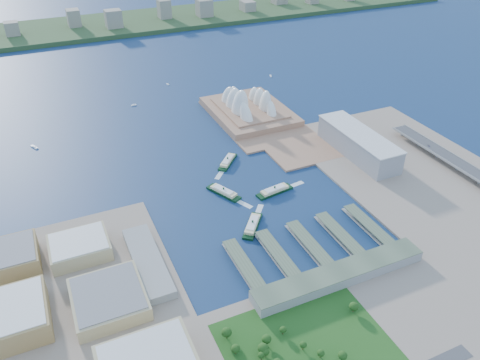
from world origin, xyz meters
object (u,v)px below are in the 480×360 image
ferry_d (275,190)px  opera_house (249,99)px  ferry_b (228,160)px  toaster_building (358,144)px  ferry_c (253,224)px  ferry_a (224,191)px  car_c (429,146)px

ferry_d → opera_house: bearing=-25.9°
ferry_d → ferry_b: bearing=6.9°
opera_house → ferry_b: 174.75m
opera_house → toaster_building: (90.00, -200.00, -11.50)m
ferry_d → ferry_c: bearing=124.1°
opera_house → toaster_building: 219.62m
ferry_a → ferry_d: 69.77m
opera_house → ferry_b: size_ratio=3.48×
car_c → ferry_c: bearing=-171.2°
ferry_c → car_c: (325.36, 50.57, 10.49)m
ferry_b → car_c: (292.90, -104.01, 10.61)m
ferry_a → car_c: size_ratio=12.02×
toaster_building → ferry_b: 201.86m
toaster_building → ferry_d: (-164.31, -38.57, -15.40)m
ferry_a → car_c: car_c is taller
ferry_d → car_c: bearing=-99.6°
opera_house → ferry_a: bearing=-123.2°
opera_house → car_c: opera_house is taller
ferry_d → car_c: 265.56m
ferry_d → car_c: car_c is taller
ferry_c → ferry_d: ferry_d is taller
ferry_b → opera_house: bearing=96.3°
toaster_building → car_c: bearing=-23.2°
ferry_b → ferry_d: bearing=-32.0°
opera_house → ferry_a: 255.48m
ferry_a → ferry_b: ferry_a is taller
opera_house → car_c: 309.80m
ferry_a → ferry_c: size_ratio=1.01×
ferry_c → ferry_d: size_ratio=0.98×
ferry_a → ferry_c: 81.46m
ferry_c → car_c: 329.44m
ferry_a → ferry_d: size_ratio=0.99×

